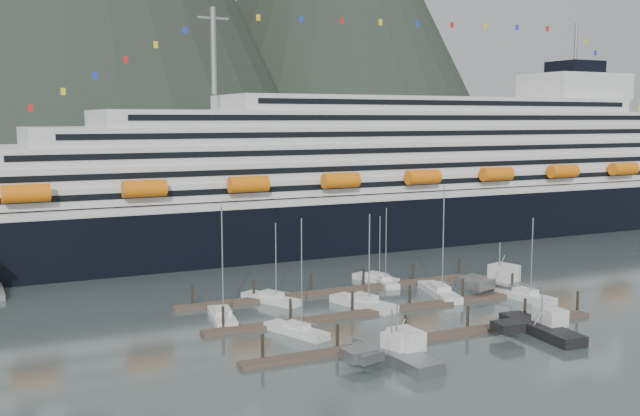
{
  "coord_description": "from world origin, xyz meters",
  "views": [
    {
      "loc": [
        -54.5,
        -81.1,
        25.9
      ],
      "look_at": [
        -4.04,
        22.0,
        12.04
      ],
      "focal_mm": 42.0,
      "sensor_mm": 36.0,
      "label": 1
    }
  ],
  "objects_px": {
    "sailboat_a": "(222,317)",
    "trawler_b": "(391,354)",
    "sailboat_c": "(363,304)",
    "trawler_c": "(540,327)",
    "sailboat_e": "(271,299)",
    "sailboat_g": "(384,281)",
    "sailboat_d": "(439,292)",
    "cruise_ship": "(395,183)",
    "trawler_a": "(395,353)",
    "trawler_e": "(498,285)",
    "sailboat_f": "(376,279)",
    "sailboat_b": "(296,331)",
    "sailboat_h": "(525,297)"
  },
  "relations": [
    {
      "from": "cruise_ship",
      "to": "sailboat_a",
      "type": "relative_size",
      "value": 13.63
    },
    {
      "from": "sailboat_b",
      "to": "sailboat_e",
      "type": "xyz_separation_m",
      "value": [
        3.29,
        16.0,
        -0.02
      ]
    },
    {
      "from": "sailboat_a",
      "to": "cruise_ship",
      "type": "bearing_deg",
      "value": -39.09
    },
    {
      "from": "sailboat_c",
      "to": "trawler_e",
      "type": "height_order",
      "value": "sailboat_c"
    },
    {
      "from": "trawler_a",
      "to": "sailboat_c",
      "type": "bearing_deg",
      "value": -23.84
    },
    {
      "from": "sailboat_d",
      "to": "trawler_c",
      "type": "bearing_deg",
      "value": -166.97
    },
    {
      "from": "sailboat_d",
      "to": "cruise_ship",
      "type": "bearing_deg",
      "value": -9.7
    },
    {
      "from": "sailboat_b",
      "to": "trawler_c",
      "type": "bearing_deg",
      "value": -136.05
    },
    {
      "from": "cruise_ship",
      "to": "sailboat_e",
      "type": "bearing_deg",
      "value": -138.4
    },
    {
      "from": "sailboat_a",
      "to": "trawler_e",
      "type": "relative_size",
      "value": 1.16
    },
    {
      "from": "sailboat_d",
      "to": "trawler_e",
      "type": "distance_m",
      "value": 9.59
    },
    {
      "from": "sailboat_d",
      "to": "trawler_c",
      "type": "height_order",
      "value": "sailboat_d"
    },
    {
      "from": "sailboat_e",
      "to": "sailboat_h",
      "type": "distance_m",
      "value": 36.38
    },
    {
      "from": "cruise_ship",
      "to": "trawler_a",
      "type": "distance_m",
      "value": 82.96
    },
    {
      "from": "trawler_a",
      "to": "trawler_e",
      "type": "xyz_separation_m",
      "value": [
        31.03,
        20.87,
        0.12
      ]
    },
    {
      "from": "sailboat_c",
      "to": "trawler_c",
      "type": "relative_size",
      "value": 1.05
    },
    {
      "from": "sailboat_h",
      "to": "trawler_b",
      "type": "distance_m",
      "value": 35.17
    },
    {
      "from": "trawler_c",
      "to": "trawler_e",
      "type": "distance_m",
      "value": 22.38
    },
    {
      "from": "sailboat_e",
      "to": "trawler_c",
      "type": "bearing_deg",
      "value": -165.6
    },
    {
      "from": "cruise_ship",
      "to": "sailboat_f",
      "type": "height_order",
      "value": "cruise_ship"
    },
    {
      "from": "sailboat_e",
      "to": "sailboat_g",
      "type": "xyz_separation_m",
      "value": [
        20.43,
        3.23,
        -0.01
      ]
    },
    {
      "from": "sailboat_b",
      "to": "trawler_a",
      "type": "relative_size",
      "value": 1.15
    },
    {
      "from": "sailboat_a",
      "to": "sailboat_d",
      "type": "bearing_deg",
      "value": -80.79
    },
    {
      "from": "trawler_c",
      "to": "cruise_ship",
      "type": "bearing_deg",
      "value": -13.27
    },
    {
      "from": "cruise_ship",
      "to": "sailboat_e",
      "type": "distance_m",
      "value": 61.73
    },
    {
      "from": "trawler_e",
      "to": "cruise_ship",
      "type": "bearing_deg",
      "value": -29.88
    },
    {
      "from": "sailboat_b",
      "to": "trawler_b",
      "type": "bearing_deg",
      "value": 179.32
    },
    {
      "from": "sailboat_c",
      "to": "trawler_b",
      "type": "xyz_separation_m",
      "value": [
        -8.83,
        -21.62,
        0.4
      ]
    },
    {
      "from": "sailboat_d",
      "to": "sailboat_b",
      "type": "bearing_deg",
      "value": 123.19
    },
    {
      "from": "cruise_ship",
      "to": "trawler_b",
      "type": "height_order",
      "value": "cruise_ship"
    },
    {
      "from": "sailboat_c",
      "to": "sailboat_a",
      "type": "bearing_deg",
      "value": 68.51
    },
    {
      "from": "sailboat_h",
      "to": "trawler_b",
      "type": "xyz_separation_m",
      "value": [
        -31.76,
        -15.1,
        0.41
      ]
    },
    {
      "from": "sailboat_d",
      "to": "trawler_c",
      "type": "xyz_separation_m",
      "value": [
        -0.68,
        -21.81,
        0.4
      ]
    },
    {
      "from": "sailboat_b",
      "to": "trawler_b",
      "type": "distance_m",
      "value": 14.56
    },
    {
      "from": "sailboat_c",
      "to": "sailboat_h",
      "type": "height_order",
      "value": "sailboat_c"
    },
    {
      "from": "sailboat_e",
      "to": "trawler_b",
      "type": "relative_size",
      "value": 1.16
    },
    {
      "from": "sailboat_f",
      "to": "sailboat_a",
      "type": "bearing_deg",
      "value": 91.97
    },
    {
      "from": "sailboat_c",
      "to": "trawler_c",
      "type": "height_order",
      "value": "sailboat_c"
    },
    {
      "from": "sailboat_d",
      "to": "trawler_b",
      "type": "bearing_deg",
      "value": 150.44
    },
    {
      "from": "sailboat_a",
      "to": "sailboat_g",
      "type": "xyz_separation_m",
      "value": [
        29.77,
        9.47,
        -0.05
      ]
    },
    {
      "from": "sailboat_c",
      "to": "trawler_a",
      "type": "distance_m",
      "value": 23.11
    },
    {
      "from": "sailboat_h",
      "to": "trawler_c",
      "type": "bearing_deg",
      "value": 135.93
    },
    {
      "from": "sailboat_b",
      "to": "trawler_c",
      "type": "relative_size",
      "value": 1.13
    },
    {
      "from": "sailboat_a",
      "to": "trawler_b",
      "type": "bearing_deg",
      "value": -144.58
    },
    {
      "from": "sailboat_c",
      "to": "trawler_c",
      "type": "distance_m",
      "value": 24.31
    },
    {
      "from": "sailboat_c",
      "to": "trawler_a",
      "type": "relative_size",
      "value": 1.07
    },
    {
      "from": "sailboat_d",
      "to": "sailboat_h",
      "type": "distance_m",
      "value": 12.2
    },
    {
      "from": "sailboat_c",
      "to": "sailboat_g",
      "type": "distance_m",
      "value": 15.15
    },
    {
      "from": "sailboat_f",
      "to": "trawler_a",
      "type": "relative_size",
      "value": 0.86
    },
    {
      "from": "sailboat_f",
      "to": "trawler_c",
      "type": "relative_size",
      "value": 0.84
    }
  ]
}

